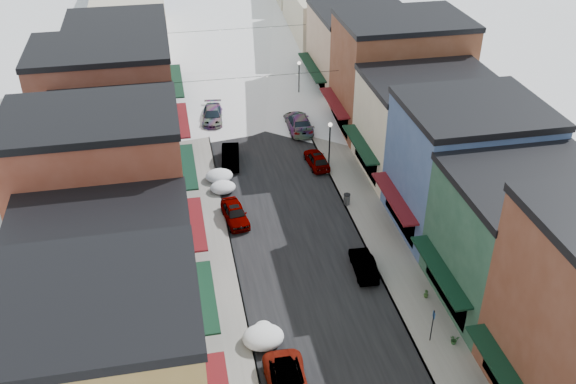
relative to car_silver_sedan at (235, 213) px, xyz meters
name	(u,v)px	position (x,y,z in m)	size (l,w,h in m)	color
road	(234,64)	(4.30, 35.07, -0.72)	(10.00, 160.00, 0.01)	black
sidewalk_left	(182,68)	(-2.30, 35.07, -0.65)	(3.20, 160.00, 0.15)	gray
sidewalk_right	(285,60)	(10.90, 35.07, -0.65)	(3.20, 160.00, 0.15)	gray
curb_left	(194,67)	(-0.75, 35.07, -0.65)	(0.10, 160.00, 0.15)	slate
curb_right	(273,61)	(9.35, 35.07, -0.65)	(0.10, 160.00, 0.15)	slate
bldg_l_cream	(109,288)	(-8.89, -12.43, 4.03)	(11.30, 8.20, 9.50)	beige
bldg_l_brick_near	(103,197)	(-9.39, -4.43, 5.53)	(12.30, 8.20, 12.50)	brown
bldg_l_grayblue	(117,159)	(-8.89, 4.07, 3.78)	(11.30, 9.20, 9.00)	gray
bldg_l_brick_far	(107,103)	(-9.89, 13.07, 4.78)	(13.30, 9.20, 11.00)	brown
bldg_l_tan	(121,68)	(-8.89, 23.07, 4.28)	(11.30, 11.20, 10.00)	tan
bldg_r_green	(524,241)	(17.49, -12.93, 4.03)	(11.30, 9.20, 9.50)	#234836
bldg_r_blue	(466,167)	(17.49, -3.93, 4.53)	(11.30, 9.20, 10.50)	#385080
bldg_r_cream	(427,125)	(17.99, 5.07, 3.78)	(12.30, 9.20, 9.00)	beige
bldg_r_brick_far	(399,74)	(18.49, 14.07, 5.03)	(13.30, 9.20, 11.50)	brown
bldg_r_tan	(360,51)	(17.49, 24.07, 4.03)	(11.30, 11.20, 9.50)	tan
overhead_cables	(246,51)	(4.30, 22.57, 5.47)	(16.40, 15.04, 0.04)	black
car_silver_sedan	(235,213)	(0.00, 0.00, 0.00)	(1.71, 4.26, 1.45)	gray
car_dark_hatch	(230,157)	(0.78, 9.48, 0.02)	(1.58, 4.54, 1.50)	black
car_silver_wagon	(213,116)	(0.00, 18.70, 0.03)	(2.12, 5.21, 1.51)	#919599
car_green_sedan	(364,264)	(8.30, -8.30, -0.06)	(1.40, 4.03, 1.33)	black
car_gray_suv	(317,159)	(8.60, 7.52, -0.02)	(1.66, 4.13, 1.41)	gray
car_black_sedan	(299,122)	(8.50, 15.19, 0.12)	(2.37, 5.83, 1.69)	black
car_lane_silver	(229,83)	(2.71, 27.30, -0.03)	(1.64, 4.08, 1.39)	#9FA2A7
car_lane_white	(234,41)	(5.26, 42.15, -0.01)	(2.36, 5.13, 1.42)	white
parking_sign	(433,323)	(10.39, -15.88, 0.88)	(0.07, 0.34, 2.49)	black
trash_can	(347,199)	(9.50, 0.43, -0.08)	(0.57, 0.57, 0.97)	#515356
streetlamp_near	(330,140)	(9.50, 6.55, 2.37)	(0.39, 0.39, 4.67)	black
streetlamp_far	(299,76)	(10.02, 22.15, 2.32)	(0.38, 0.38, 4.58)	black
planter_near	(454,340)	(11.75, -16.42, -0.27)	(0.56, 0.48, 0.62)	#27582A
planter_far	(426,294)	(11.66, -11.97, -0.29)	(0.33, 0.33, 0.58)	#3B622D
snow_pile_near	(263,336)	(0.02, -13.86, -0.19)	(2.65, 2.83, 1.12)	white
snow_pile_mid	(219,175)	(-0.58, 6.68, -0.23)	(2.45, 2.71, 1.04)	white
snow_pile_far	(223,187)	(-0.47, 4.71, -0.28)	(2.23, 2.57, 0.94)	white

